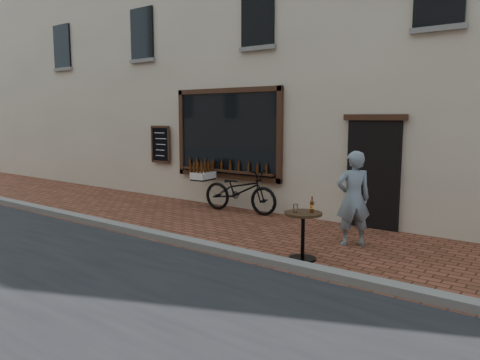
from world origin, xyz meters
The scene contains 6 objects.
ground centered at (0.00, 0.00, 0.00)m, with size 90.00×90.00×0.00m, color #5A2E1D.
kerb centered at (0.00, 0.20, 0.06)m, with size 90.00×0.25×0.12m, color slate.
shop_building centered at (0.00, 6.50, 5.00)m, with size 28.00×6.20×10.00m.
cargo_bicycle centered at (-1.25, 3.07, 0.53)m, with size 2.38×0.86×1.12m.
bistro_table centered at (1.86, 0.72, 0.55)m, with size 0.60×0.60×1.03m.
pedestrian centered at (2.13, 1.99, 0.84)m, with size 0.62×0.40×1.69m, color slate.
Camera 1 is at (5.48, -5.65, 2.27)m, focal length 35.00 mm.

